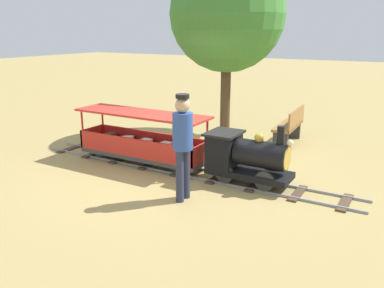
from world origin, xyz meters
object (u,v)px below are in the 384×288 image
object	(u,v)px
passenger_car	(142,143)
oak_tree_near	(227,14)
locomotive	(245,156)
conductor_person	(183,139)
park_bench	(290,126)

from	to	relation	value
passenger_car	oak_tree_near	xyz separation A→B (m)	(-2.91, 0.35, 2.42)
locomotive	passenger_car	xyz separation A→B (m)	(0.00, -2.12, -0.06)
conductor_person	oak_tree_near	size ratio (longest dim) A/B	0.39
oak_tree_near	park_bench	bearing A→B (deg)	85.75
passenger_car	oak_tree_near	world-z (taller)	oak_tree_near
passenger_car	locomotive	bearing A→B (deg)	90.00
locomotive	conductor_person	size ratio (longest dim) A/B	0.89
conductor_person	oak_tree_near	world-z (taller)	oak_tree_near
passenger_car	oak_tree_near	distance (m)	3.80
locomotive	conductor_person	world-z (taller)	conductor_person
passenger_car	conductor_person	world-z (taller)	conductor_person
oak_tree_near	locomotive	bearing A→B (deg)	31.24
passenger_car	conductor_person	distance (m)	1.98
locomotive	park_bench	world-z (taller)	locomotive
passenger_car	park_bench	xyz separation A→B (m)	(-2.78, 2.03, -0.01)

